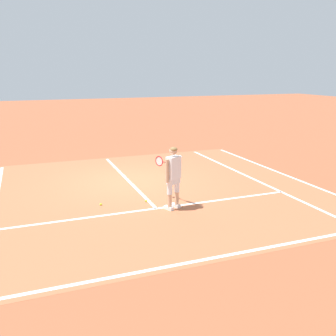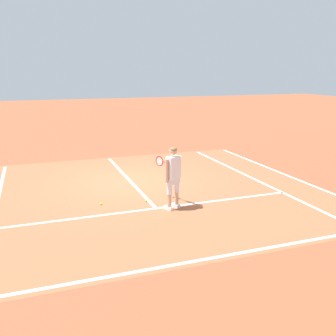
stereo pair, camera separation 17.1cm
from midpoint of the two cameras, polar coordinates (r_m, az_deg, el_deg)
The scene contains 10 objects.
ground_plane at distance 13.00m, azimuth -5.40°, elevation -1.92°, with size 80.00×80.00×0.00m, color #9E5133.
court_inner_surface at distance 11.89m, azimuth -3.92°, elevation -3.45°, with size 10.98×9.87×0.00m, color #B2603D.
line_baseline at distance 7.78m, azimuth 6.08°, elevation -13.54°, with size 10.98×0.10×0.01m, color white.
line_service at distance 10.38m, azimuth -1.36°, elevation -6.10°, with size 8.23×0.10×0.01m, color white.
line_centre_service at distance 13.31m, azimuth -5.76°, elevation -1.53°, with size 0.10×6.40×0.01m, color white.
line_singles_right at distance 13.55m, azimuth 13.05°, elevation -1.55°, with size 0.10×9.47×0.01m, color white.
line_doubles_right at distance 14.32m, azimuth 17.69°, elevation -1.00°, with size 0.10×9.47×0.01m, color white.
tennis_player at distance 10.09m, azimuth 1.18°, elevation -0.83°, with size 0.56×1.23×1.71m.
tennis_ball_near_feet at distance 10.78m, azimuth -9.62°, elevation -5.35°, with size 0.07×0.07×0.07m, color #CCE02D.
tennis_ball_by_baseline at distance 10.90m, azimuth -2.84°, elevation -4.95°, with size 0.07×0.07×0.07m, color #CCE02D.
Camera 2 is at (-3.00, -12.13, 3.64)m, focal length 40.47 mm.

